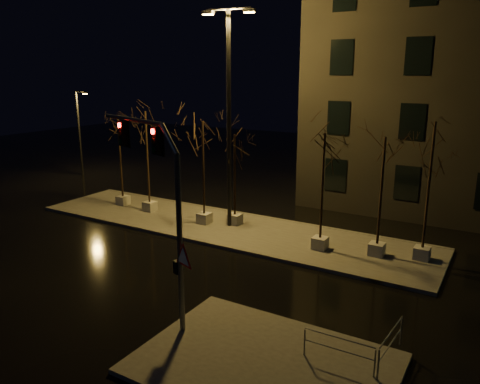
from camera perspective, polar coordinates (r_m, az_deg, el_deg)
The scene contains 15 objects.
ground at distance 20.41m, azimuth -11.37°, elevation -9.01°, with size 90.00×90.00×0.00m, color black.
median at distance 24.82m, azimuth -2.11°, elevation -4.26°, with size 22.00×5.00×0.15m, color #484640.
sidewalk_corner at distance 13.99m, azimuth 3.02°, elevation -20.16°, with size 7.00×5.00×0.15m, color #484640.
tree_0 at distance 28.66m, azimuth -14.54°, elevation 6.62°, with size 1.80×1.80×5.55m.
tree_1 at distance 26.96m, azimuth -11.36°, elevation 6.95°, with size 1.80×1.80×5.93m.
tree_2 at distance 24.27m, azimuth -4.55°, elevation 5.76°, with size 1.80×1.80×5.58m.
tree_3 at distance 24.10m, azimuth -0.65°, elevation 4.55°, with size 1.80×1.80×4.93m.
tree_4 at distance 20.82m, azimuth 10.16°, elevation 3.91°, with size 1.80×1.80×5.47m.
tree_5 at distance 20.65m, azimuth 17.06°, elevation 3.24°, with size 1.80×1.80×5.39m.
tree_6 at distance 20.74m, azimuth 22.38°, elevation 4.34°, with size 1.80×1.80×6.10m.
traffic_signal_mast at distance 14.65m, azimuth -9.73°, elevation -0.15°, with size 4.98×1.88×6.44m.
streetlight_main at distance 23.60m, azimuth -1.37°, elevation 10.46°, with size 2.71×0.64×10.82m.
streetlight_far at distance 39.07m, azimuth -18.94°, elevation 7.19°, with size 1.30×0.23×6.61m.
guard_rail_a at distance 13.72m, azimuth 11.93°, elevation -18.02°, with size 2.03×0.06×0.88m.
guard_rail_b at distance 14.23m, azimuth 17.90°, elevation -16.96°, with size 0.20×2.01×0.96m.
Camera 1 is at (12.78, -13.75, 8.00)m, focal length 35.00 mm.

